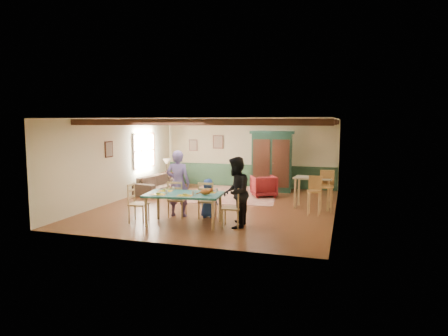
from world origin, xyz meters
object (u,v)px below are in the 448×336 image
(dining_chair_end_right, at_px, (231,207))
(sofa, at_px, (159,184))
(armoire, at_px, (272,161))
(dining_chair_far_right, at_px, (207,200))
(dining_chair_far_left, at_px, (177,199))
(bar_stool_right, at_px, (326,191))
(cat, at_px, (205,191))
(bar_stool_left, at_px, (314,196))
(armchair, at_px, (264,186))
(end_table, at_px, (167,180))
(person_child, at_px, (208,198))
(counter_table, at_px, (313,193))
(dining_table, at_px, (184,209))
(person_man, at_px, (178,183))
(person_woman, at_px, (236,192))
(dining_chair_end_left, at_px, (139,203))
(table_lamp, at_px, (167,166))

(dining_chair_end_right, xyz_separation_m, sofa, (-3.94, 3.93, -0.19))
(armoire, bearing_deg, dining_chair_far_right, -104.70)
(dining_chair_far_left, height_order, bar_stool_right, bar_stool_right)
(cat, relative_size, bar_stool_left, 0.35)
(armoire, distance_m, sofa, 4.31)
(cat, height_order, bar_stool_left, bar_stool_left)
(armchair, bearing_deg, end_table, -37.69)
(cat, bearing_deg, person_child, 99.46)
(counter_table, bearing_deg, end_table, 160.00)
(dining_chair_far_left, distance_m, dining_chair_end_right, 1.83)
(dining_table, distance_m, counter_table, 4.23)
(armoire, distance_m, counter_table, 3.15)
(person_man, bearing_deg, dining_chair_far_right, 174.29)
(dining_chair_end_right, relative_size, armoire, 0.45)
(person_woman, height_order, sofa, person_woman)
(cat, height_order, armchair, cat)
(cat, relative_size, sofa, 0.18)
(dining_chair_end_left, distance_m, end_table, 5.54)
(person_man, bearing_deg, end_table, -67.06)
(armchair, relative_size, bar_stool_left, 0.75)
(dining_chair_end_left, xyz_separation_m, bar_stool_right, (4.61, 2.73, 0.09))
(dining_table, distance_m, bar_stool_right, 4.28)
(person_child, height_order, table_lamp, table_lamp)
(dining_chair_far_left, relative_size, end_table, 1.68)
(person_man, bearing_deg, bar_stool_left, -166.88)
(dining_chair_end_right, bearing_deg, person_child, -136.85)
(cat, bearing_deg, armchair, 76.68)
(dining_table, relative_size, dining_chair_far_left, 1.89)
(table_lamp, bearing_deg, dining_chair_end_right, -50.53)
(person_man, distance_m, table_lamp, 4.96)
(sofa, bearing_deg, bar_stool_right, -95.74)
(cat, bearing_deg, dining_chair_end_right, 9.46)
(person_man, distance_m, cat, 1.40)
(dining_chair_end_right, relative_size, person_child, 0.95)
(dining_chair_end_left, bearing_deg, table_lamp, 11.78)
(bar_stool_left, bearing_deg, dining_chair_far_left, -156.24)
(armoire, relative_size, bar_stool_left, 2.08)
(armoire, relative_size, armchair, 2.78)
(armchair, bearing_deg, dining_chair_far_left, 38.18)
(person_woman, xyz_separation_m, person_child, (-0.99, 0.76, -0.34))
(person_child, bearing_deg, person_man, 0.00)
(dining_chair_far_right, bearing_deg, armoire, -106.71)
(person_child, bearing_deg, counter_table, -147.49)
(sofa, distance_m, bar_stool_left, 6.14)
(cat, distance_m, counter_table, 3.89)
(cat, distance_m, end_table, 6.29)
(table_lamp, height_order, bar_stool_left, table_lamp)
(person_woman, relative_size, end_table, 2.91)
(dining_table, bearing_deg, armoire, 77.34)
(dining_table, xyz_separation_m, dining_chair_far_right, (0.35, 0.81, 0.11))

